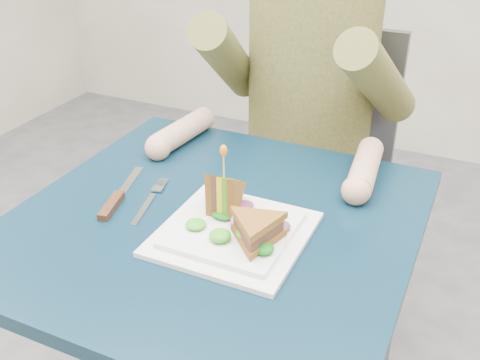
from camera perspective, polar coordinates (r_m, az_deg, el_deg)
The scene contains 12 objects.
table at distance 1.13m, azimuth -2.58°, elevation -7.18°, with size 0.75×0.75×0.73m.
chair at distance 1.71m, azimuth 7.60°, elevation 1.82°, with size 0.42×0.40×0.93m.
diner at distance 1.47m, azimuth 7.17°, elevation 12.99°, with size 0.54×0.59×0.74m.
plate at distance 1.03m, azimuth -0.67°, elevation -5.31°, with size 0.26×0.26×0.02m.
sandwich_flat at distance 0.97m, azimuth 1.63°, elevation -5.09°, with size 0.17×0.17×0.05m.
sandwich_upright at distance 1.05m, azimuth -1.62°, elevation -1.49°, with size 0.08×0.13×0.13m.
fork at distance 1.14m, azimuth -9.24°, elevation -2.18°, with size 0.05×0.18×0.01m.
knife at distance 1.15m, azimuth -12.58°, elevation -2.07°, with size 0.08×0.22×0.02m.
toothpick at distance 1.02m, azimuth -1.67°, elevation 1.60°, with size 0.00×0.00×0.06m, color tan.
toothpick_frill at distance 1.01m, azimuth -1.69°, elevation 3.01°, with size 0.01×0.01×0.02m, color orange.
lettuce_spill at distance 1.02m, azimuth -0.18°, elevation -4.12°, with size 0.15×0.13×0.02m, color #337A14, non-canonical shape.
onion_ring at distance 1.01m, azimuth 0.21°, elevation -4.15°, with size 0.04×0.04×0.01m, color #9E4C7A.
Camera 1 is at (0.43, -0.80, 1.32)m, focal length 42.00 mm.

